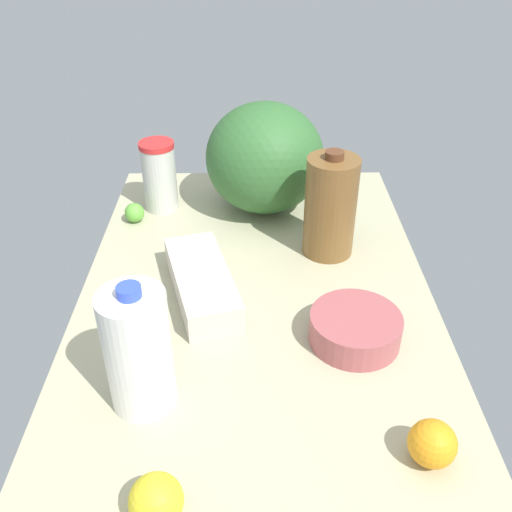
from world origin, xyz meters
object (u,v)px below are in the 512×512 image
(lemon_far_back, at_px, (156,501))
(lime_loose, at_px, (134,213))
(chocolate_milk_jug, at_px, (330,207))
(milk_jug, at_px, (138,351))
(egg_carton, at_px, (202,282))
(watermelon, at_px, (265,158))
(orange_by_jug, at_px, (432,444))
(mixing_bowl, at_px, (355,329))
(tumbler_cup, at_px, (159,176))

(lemon_far_back, relative_size, lime_loose, 1.53)
(chocolate_milk_jug, bearing_deg, lemon_far_back, 155.28)
(milk_jug, distance_m, egg_carton, 0.32)
(milk_jug, bearing_deg, watermelon, -17.80)
(egg_carton, bearing_deg, milk_jug, 149.33)
(orange_by_jug, height_order, lime_loose, orange_by_jug)
(chocolate_milk_jug, height_order, lemon_far_back, chocolate_milk_jug)
(lemon_far_back, bearing_deg, orange_by_jug, -77.25)
(chocolate_milk_jug, bearing_deg, mixing_bowl, -176.92)
(milk_jug, height_order, lime_loose, milk_jug)
(watermelon, xyz_separation_m, lemon_far_back, (-0.90, 0.17, -0.10))
(tumbler_cup, xyz_separation_m, orange_by_jug, (-0.81, -0.51, -0.06))
(mixing_bowl, bearing_deg, lemon_far_back, 137.73)
(tumbler_cup, bearing_deg, lemon_far_back, -173.10)
(watermelon, xyz_separation_m, orange_by_jug, (-0.81, -0.24, -0.11))
(milk_jug, relative_size, chocolate_milk_jug, 0.95)
(chocolate_milk_jug, height_order, orange_by_jug, chocolate_milk_jug)
(milk_jug, xyz_separation_m, chocolate_milk_jug, (0.46, -0.37, 0.01))
(tumbler_cup, bearing_deg, lime_loose, 140.15)
(chocolate_milk_jug, distance_m, lemon_far_back, 0.76)
(chocolate_milk_jug, xyz_separation_m, orange_by_jug, (-0.59, -0.09, -0.08))
(watermelon, xyz_separation_m, egg_carton, (-0.39, 0.14, -0.11))
(mixing_bowl, bearing_deg, lime_loose, 47.41)
(tumbler_cup, height_order, lemon_far_back, tumbler_cup)
(mixing_bowl, height_order, tumbler_cup, tumbler_cup)
(mixing_bowl, bearing_deg, watermelon, 16.87)
(mixing_bowl, distance_m, lemon_far_back, 0.49)
(milk_jug, bearing_deg, chocolate_milk_jug, -38.23)
(orange_by_jug, bearing_deg, egg_carton, 42.02)
(mixing_bowl, xyz_separation_m, tumbler_cup, (0.53, 0.44, 0.06))
(milk_jug, relative_size, orange_by_jug, 3.24)
(tumbler_cup, height_order, milk_jug, milk_jug)
(tumbler_cup, bearing_deg, egg_carton, -160.62)
(watermelon, bearing_deg, tumbler_cup, 90.75)
(egg_carton, bearing_deg, lime_loose, 16.50)
(lemon_far_back, distance_m, lime_loose, 0.84)
(orange_by_jug, bearing_deg, milk_jug, 74.61)
(orange_by_jug, bearing_deg, lime_loose, 38.16)
(mixing_bowl, distance_m, watermelon, 0.57)
(mixing_bowl, relative_size, chocolate_milk_jug, 0.69)
(lime_loose, bearing_deg, egg_carton, -147.77)
(milk_jug, xyz_separation_m, watermelon, (0.68, -0.22, 0.03))
(watermelon, height_order, lemon_far_back, watermelon)
(mixing_bowl, distance_m, orange_by_jug, 0.28)
(milk_jug, relative_size, lime_loose, 4.80)
(lemon_far_back, xyz_separation_m, lime_loose, (0.83, 0.17, -0.01))
(tumbler_cup, distance_m, chocolate_milk_jug, 0.48)
(tumbler_cup, bearing_deg, watermelon, -89.25)
(watermelon, height_order, lime_loose, watermelon)
(mixing_bowl, relative_size, egg_carton, 0.60)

